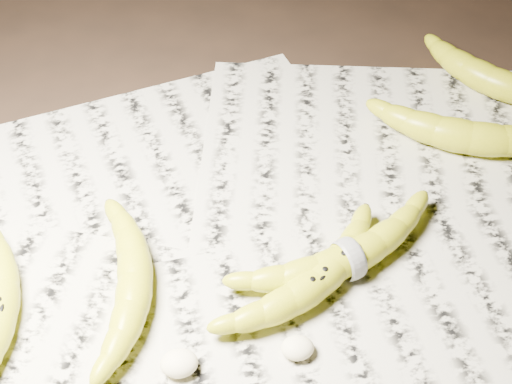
{
  "coord_description": "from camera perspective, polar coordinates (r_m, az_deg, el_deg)",
  "views": [
    {
      "loc": [
        -0.03,
        -0.47,
        0.6
      ],
      "look_at": [
        0.02,
        0.05,
        0.05
      ],
      "focal_mm": 50.0,
      "sensor_mm": 36.0,
      "label": 1
    }
  ],
  "objects": [
    {
      "name": "ground",
      "position": [
        0.76,
        -1.04,
        -5.15
      ],
      "size": [
        3.0,
        3.0,
        0.0
      ],
      "primitive_type": "plane",
      "color": "black",
      "rests_on": "ground"
    },
    {
      "name": "newspaper_patch",
      "position": [
        0.74,
        2.11,
        -7.11
      ],
      "size": [
        0.9,
        0.7,
        0.01
      ],
      "primitive_type": "cube",
      "color": "#B8B49E",
      "rests_on": "ground"
    },
    {
      "name": "banana_left_b",
      "position": [
        0.72,
        -9.7,
        -6.94
      ],
      "size": [
        0.06,
        0.19,
        0.04
      ],
      "primitive_type": null,
      "rotation": [
        0.0,
        0.0,
        1.56
      ],
      "color": "gold",
      "rests_on": "newspaper_patch"
    },
    {
      "name": "banana_center",
      "position": [
        0.71,
        4.86,
        -7.08
      ],
      "size": [
        0.19,
        0.16,
        0.04
      ],
      "primitive_type": null,
      "rotation": [
        0.0,
        0.0,
        0.66
      ],
      "color": "gold",
      "rests_on": "newspaper_patch"
    },
    {
      "name": "banana_taped",
      "position": [
        0.73,
        7.42,
        -5.15
      ],
      "size": [
        0.22,
        0.14,
        0.04
      ],
      "primitive_type": null,
      "rotation": [
        0.0,
        0.0,
        0.41
      ],
      "color": "gold",
      "rests_on": "newspaper_patch"
    },
    {
      "name": "banana_upper_a",
      "position": [
        0.89,
        16.78,
        4.39
      ],
      "size": [
        0.23,
        0.13,
        0.04
      ],
      "primitive_type": null,
      "rotation": [
        0.0,
        0.0,
        -0.33
      ],
      "color": "gold",
      "rests_on": "newspaper_patch"
    },
    {
      "name": "banana_upper_b",
      "position": [
        0.99,
        18.34,
        8.64
      ],
      "size": [
        0.18,
        0.18,
        0.04
      ],
      "primitive_type": null,
      "rotation": [
        0.0,
        0.0,
        -0.78
      ],
      "color": "gold",
      "rests_on": "newspaper_patch"
    },
    {
      "name": "measuring_tape",
      "position": [
        0.73,
        7.42,
        -5.15
      ],
      "size": [
        0.02,
        0.04,
        0.05
      ],
      "primitive_type": "torus",
      "rotation": [
        0.0,
        1.57,
        0.41
      ],
      "color": "white",
      "rests_on": "newspaper_patch"
    },
    {
      "name": "flesh_chunk_a",
      "position": [
        0.67,
        -6.2,
        -13.29
      ],
      "size": [
        0.04,
        0.03,
        0.02
      ],
      "primitive_type": "ellipsoid",
      "color": "#F6EDBE",
      "rests_on": "newspaper_patch"
    },
    {
      "name": "flesh_chunk_c",
      "position": [
        0.68,
        3.34,
        -12.17
      ],
      "size": [
        0.03,
        0.03,
        0.02
      ],
      "primitive_type": "ellipsoid",
      "color": "#F6EDBE",
      "rests_on": "newspaper_patch"
    }
  ]
}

